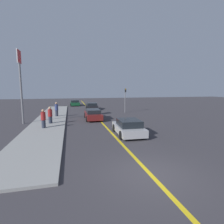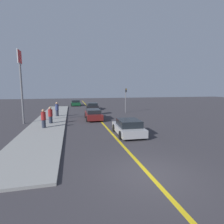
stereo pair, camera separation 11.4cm
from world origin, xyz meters
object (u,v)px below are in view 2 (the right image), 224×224
at_px(traffic_light, 126,98).
at_px(roadside_sign, 20,73).
at_px(pedestrian_far_standing, 57,109).
at_px(pedestrian_near_curb, 44,119).
at_px(car_far_distant, 93,106).
at_px(car_parked_left_lot, 76,103).
at_px(pedestrian_mid_group, 50,115).
at_px(car_near_right_lane, 128,127).
at_px(car_ahead_center, 93,114).

height_order(traffic_light, roadside_sign, roadside_sign).
distance_m(pedestrian_far_standing, traffic_light, 10.27).
bearing_deg(roadside_sign, pedestrian_near_curb, -51.71).
bearing_deg(roadside_sign, car_far_distant, 52.06).
relative_size(car_parked_left_lot, traffic_light, 1.09).
bearing_deg(traffic_light, car_parked_left_lot, 118.98).
distance_m(traffic_light, roadside_sign, 14.65).
height_order(car_parked_left_lot, traffic_light, traffic_light).
relative_size(pedestrian_near_curb, pedestrian_far_standing, 0.94).
bearing_deg(pedestrian_mid_group, roadside_sign, 160.54).
xyz_separation_m(car_near_right_lane, traffic_light, (3.70, 12.38, 1.70)).
bearing_deg(car_ahead_center, car_near_right_lane, -75.44).
height_order(car_near_right_lane, roadside_sign, roadside_sign).
relative_size(car_near_right_lane, pedestrian_mid_group, 2.34).
height_order(car_ahead_center, traffic_light, traffic_light).
bearing_deg(pedestrian_mid_group, car_ahead_center, 22.80).
bearing_deg(car_near_right_lane, pedestrian_mid_group, 141.75).
relative_size(car_ahead_center, traffic_light, 1.21).
relative_size(car_far_distant, pedestrian_near_curb, 2.25).
bearing_deg(car_far_distant, pedestrian_near_curb, -111.72).
bearing_deg(traffic_light, pedestrian_far_standing, -169.07).
bearing_deg(roadside_sign, car_parked_left_lot, 72.47).
relative_size(car_ahead_center, roadside_sign, 0.59).
distance_m(car_near_right_lane, traffic_light, 13.03).
relative_size(pedestrian_near_curb, pedestrian_mid_group, 1.00).
xyz_separation_m(car_far_distant, pedestrian_mid_group, (-5.85, -12.15, 0.41)).
bearing_deg(car_ahead_center, car_far_distant, 84.35).
distance_m(car_far_distant, pedestrian_mid_group, 13.49).
height_order(car_near_right_lane, pedestrian_far_standing, pedestrian_far_standing).
distance_m(car_ahead_center, roadside_sign, 8.98).
relative_size(car_near_right_lane, pedestrian_near_curb, 2.35).
height_order(car_far_distant, pedestrian_near_curb, pedestrian_near_curb).
xyz_separation_m(car_near_right_lane, pedestrian_far_standing, (-6.32, 10.44, 0.44)).
xyz_separation_m(car_ahead_center, roadside_sign, (-7.56, -0.98, 4.74)).
distance_m(pedestrian_near_curb, traffic_light, 13.91).
bearing_deg(pedestrian_mid_group, car_near_right_lane, -40.68).
bearing_deg(pedestrian_near_curb, pedestrian_far_standing, 84.24).
bearing_deg(pedestrian_far_standing, car_ahead_center, -32.01).
bearing_deg(pedestrian_near_curb, car_near_right_lane, -27.10).
bearing_deg(traffic_light, car_ahead_center, -140.01).
relative_size(car_ahead_center, pedestrian_mid_group, 2.60).
xyz_separation_m(pedestrian_mid_group, roadside_sign, (-2.84, 1.00, 4.36)).
distance_m(car_far_distant, pedestrian_near_curb, 15.57).
relative_size(pedestrian_mid_group, traffic_light, 0.47).
bearing_deg(car_parked_left_lot, traffic_light, -62.42).
distance_m(car_ahead_center, pedestrian_near_curb, 6.56).
distance_m(car_ahead_center, car_parked_left_lot, 17.84).
height_order(pedestrian_mid_group, pedestrian_far_standing, pedestrian_far_standing).
height_order(car_ahead_center, pedestrian_far_standing, pedestrian_far_standing).
height_order(car_near_right_lane, pedestrian_mid_group, pedestrian_mid_group).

